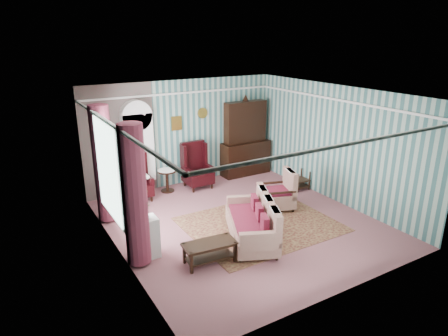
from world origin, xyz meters
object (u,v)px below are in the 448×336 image
floral_armchair (278,188)px  nest_table (300,180)px  sofa (251,217)px  wingback_left (136,177)px  bookcase (139,153)px  seated_woman (136,178)px  coffee_table (210,253)px  plant_stand (143,238)px  round_side_table (167,181)px  wingback_right (198,166)px  dresser_hutch (246,136)px

floral_armchair → nest_table: bearing=-43.3°
nest_table → sofa: sofa is taller
wingback_left → bookcase: bearing=57.3°
seated_woman → sofa: size_ratio=0.63×
nest_table → coffee_table: (-3.89, -2.00, -0.06)m
nest_table → plant_stand: bearing=-166.2°
plant_stand → wingback_left: bearing=73.8°
round_side_table → sofa: bearing=-82.8°
wingback_left → coffee_table: 3.58m
wingback_right → round_side_table: bearing=170.0°
wingback_left → plant_stand: (-0.80, -2.75, -0.22)m
bookcase → dresser_hutch: dresser_hutch is taller
nest_table → floral_armchair: 1.50m
wingback_right → plant_stand: size_ratio=1.56×
nest_table → floral_armchair: (-1.30, -0.70, 0.26)m
bookcase → round_side_table: size_ratio=3.73×
coffee_table → wingback_right: bearing=66.1°
wingback_right → coffee_table: 3.90m
wingback_right → seated_woman: 1.75m
bookcase → wingback_left: bookcase is taller
bookcase → plant_stand: 3.39m
dresser_hutch → wingback_right: size_ratio=1.89×
wingback_left → floral_armchair: (2.77, -2.25, -0.10)m
wingback_right → nest_table: bearing=-33.7°
sofa → plant_stand: bearing=101.2°
wingback_right → round_side_table: wingback_right is taller
wingback_right → nest_table: 2.81m
bookcase → round_side_table: 1.07m
wingback_right → plant_stand: wingback_right is taller
plant_stand → floral_armchair: bearing=8.0°
nest_table → plant_stand: 5.02m
nest_table → plant_stand: (-4.87, -1.20, 0.13)m
floral_armchair → plant_stand: bearing=116.5°
coffee_table → nest_table: bearing=27.2°
wingback_right → seated_woman: bearing=180.0°
wingback_right → sofa: bearing=-97.5°
wingback_left → round_side_table: (0.90, 0.15, -0.33)m
bookcase → sofa: size_ratio=1.20×
wingback_right → plant_stand: 3.76m
sofa → floral_armchair: (1.45, 0.98, 0.00)m
bookcase → coffee_table: bookcase is taller
round_side_table → coffee_table: 3.77m
sofa → round_side_table: bearing=30.9°
bookcase → plant_stand: size_ratio=2.80×
wingback_left → floral_armchair: size_ratio=1.18×
round_side_table → floral_armchair: size_ratio=0.57×
wingback_left → round_side_table: 0.97m
plant_stand → floral_armchair: size_ratio=0.76×
wingback_right → sofa: (-0.42, -3.22, -0.10)m
round_side_table → floral_armchair: 3.05m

